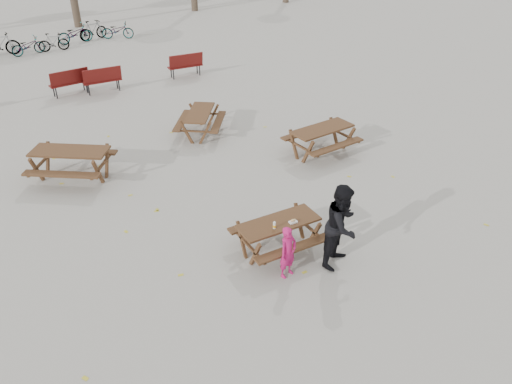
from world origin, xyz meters
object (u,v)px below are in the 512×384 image
soda_bottle (274,225)px  picnic_table_east (322,141)px  child (288,252)px  food_tray (293,222)px  picnic_table_north (72,165)px  main_picnic_table (278,229)px  adult (342,225)px  picnic_table_far (200,123)px

soda_bottle → picnic_table_east: soda_bottle is taller
soda_bottle → child: size_ratio=0.14×
food_tray → picnic_table_north: 6.74m
food_tray → picnic_table_east: size_ratio=0.09×
main_picnic_table → adult: adult is taller
adult → picnic_table_east: size_ratio=0.97×
food_tray → picnic_table_east: picnic_table_east is taller
main_picnic_table → picnic_table_far: bearing=80.9°
main_picnic_table → picnic_table_far: size_ratio=1.00×
child → adult: size_ratio=0.62×
picnic_table_far → picnic_table_east: bearing=-105.5°
main_picnic_table → soda_bottle: soda_bottle is taller
food_tray → adult: bearing=-48.9°
child → adult: bearing=-24.3°
soda_bottle → main_picnic_table: bearing=38.2°
main_picnic_table → adult: (0.94, -0.97, 0.36)m
soda_bottle → picnic_table_north: (-3.03, 5.74, -0.40)m
adult → food_tray: bearing=103.0°
main_picnic_table → food_tray: bearing=-35.9°
food_tray → soda_bottle: bearing=178.1°
adult → picnic_table_east: adult is taller
picnic_table_north → picnic_table_far: 4.44m
child → picnic_table_east: (3.95, 4.29, -0.17)m
picnic_table_north → picnic_table_east: bearing=17.3°
picnic_table_east → child: bearing=-138.6°
food_tray → picnic_table_far: (0.82, 6.82, -0.40)m
soda_bottle → adult: 1.41m
main_picnic_table → picnic_table_north: bearing=120.2°
food_tray → picnic_table_east: (3.43, 3.67, -0.37)m
soda_bottle → picnic_table_north: bearing=117.8°
child → main_picnic_table: bearing=55.5°
main_picnic_table → child: size_ratio=1.53×
food_tray → child: bearing=-129.9°
soda_bottle → child: (-0.06, -0.63, -0.26)m
main_picnic_table → picnic_table_north: size_ratio=0.88×
picnic_table_east → picnic_table_far: picnic_table_east is taller
main_picnic_table → child: (-0.27, -0.80, 0.00)m
main_picnic_table → picnic_table_east: 5.07m
adult → picnic_table_far: 7.63m
child → picnic_table_east: size_ratio=0.60×
main_picnic_table → picnic_table_far: 6.72m
child → picnic_table_far: size_ratio=0.65×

